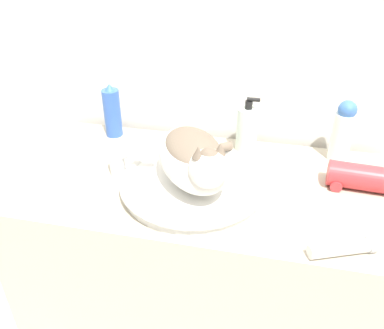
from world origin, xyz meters
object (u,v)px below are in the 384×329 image
at_px(lotion_bottle_white, 343,131).
at_px(cream_tube, 343,248).
at_px(spray_bottle_trigger, 112,112).
at_px(faucet, 122,157).
at_px(cat, 195,157).
at_px(soap_pump_bottle, 247,129).
at_px(hair_dryer, 360,177).

relative_size(lotion_bottle_white, cream_tube, 1.22).
bearing_deg(spray_bottle_trigger, faucet, -62.41).
relative_size(cat, spray_bottle_trigger, 1.94).
distance_m(faucet, soap_pump_bottle, 0.40).
bearing_deg(faucet, soap_pump_bottle, 42.89).
xyz_separation_m(spray_bottle_trigger, soap_pump_bottle, (0.45, 0.00, -0.01)).
xyz_separation_m(lotion_bottle_white, soap_pump_bottle, (-0.28, 0.00, -0.02)).
xyz_separation_m(cat, cream_tube, (0.37, -0.15, -0.10)).
bearing_deg(lotion_bottle_white, spray_bottle_trigger, -180.00).
bearing_deg(cream_tube, soap_pump_bottle, 121.82).
height_order(faucet, soap_pump_bottle, soap_pump_bottle).
height_order(spray_bottle_trigger, cream_tube, spray_bottle_trigger).
relative_size(faucet, hair_dryer, 0.79).
bearing_deg(hair_dryer, faucet, -169.21).
bearing_deg(soap_pump_bottle, hair_dryer, -24.49).
xyz_separation_m(spray_bottle_trigger, hair_dryer, (0.78, -0.15, -0.05)).
distance_m(soap_pump_bottle, hair_dryer, 0.36).
bearing_deg(spray_bottle_trigger, cream_tube, -30.81).
height_order(faucet, spray_bottle_trigger, spray_bottle_trigger).
distance_m(faucet, hair_dryer, 0.66).
bearing_deg(soap_pump_bottle, lotion_bottle_white, 0.00).
relative_size(lotion_bottle_white, hair_dryer, 0.99).
relative_size(spray_bottle_trigger, soap_pump_bottle, 1.03).
relative_size(faucet, lotion_bottle_white, 0.79).
height_order(lotion_bottle_white, soap_pump_bottle, lotion_bottle_white).
height_order(cat, hair_dryer, cat).
relative_size(spray_bottle_trigger, cream_tube, 1.16).
distance_m(lotion_bottle_white, soap_pump_bottle, 0.29).
bearing_deg(cream_tube, lotion_bottle_white, 87.27).
bearing_deg(spray_bottle_trigger, hair_dryer, -10.88).
bearing_deg(lotion_bottle_white, soap_pump_bottle, 180.00).
relative_size(soap_pump_bottle, cream_tube, 1.13).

